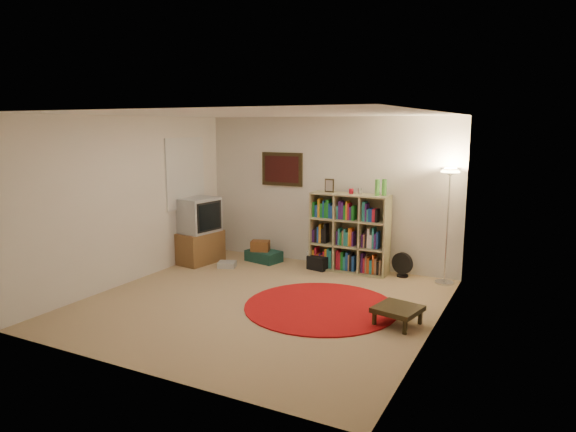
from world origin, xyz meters
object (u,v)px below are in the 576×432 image
tv_stand (199,231)px  side_table (398,310)px  suitcase (264,256)px  bookshelf (348,234)px  floor_lamp (449,188)px  floor_fan (402,265)px

tv_stand → side_table: 4.07m
suitcase → side_table: bearing=-19.9°
bookshelf → suitcase: (-1.53, -0.10, -0.52)m
floor_lamp → side_table: (-0.20, -1.94, -1.26)m
floor_lamp → tv_stand: (-4.05, -0.68, -0.91)m
floor_fan → tv_stand: tv_stand is taller
tv_stand → suitcase: tv_stand is taller
side_table → tv_stand: bearing=161.9°
floor_fan → suitcase: size_ratio=0.60×
bookshelf → side_table: bookshelf is taller
floor_lamp → floor_fan: (-0.66, 0.05, -1.26)m
bookshelf → floor_fan: 0.98m
bookshelf → side_table: 2.38m
floor_fan → suitcase: 2.42m
bookshelf → suitcase: size_ratio=2.34×
bookshelf → suitcase: bookshelf is taller
floor_lamp → suitcase: floor_lamp is taller
floor_fan → side_table: floor_fan is taller
bookshelf → floor_fan: (0.88, 0.08, -0.42)m
tv_stand → bookshelf: bearing=23.3°
floor_fan → tv_stand: size_ratio=0.34×
side_table → floor_fan: bearing=103.2°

